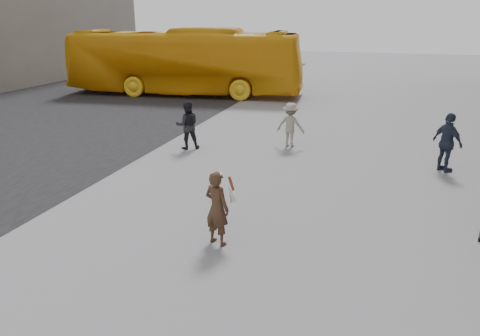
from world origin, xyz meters
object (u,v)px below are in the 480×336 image
(pedestrian_b, at_px, (291,125))
(pedestrian_c, at_px, (447,143))
(pedestrian_a, at_px, (187,125))
(bus, at_px, (185,62))
(woman, at_px, (217,207))

(pedestrian_b, height_order, pedestrian_c, pedestrian_c)
(pedestrian_a, xyz_separation_m, pedestrian_c, (8.09, -0.00, 0.05))
(bus, bearing_deg, pedestrian_b, -144.71)
(woman, height_order, pedestrian_c, pedestrian_c)
(pedestrian_a, height_order, pedestrian_b, pedestrian_a)
(pedestrian_a, bearing_deg, pedestrian_c, 151.50)
(pedestrian_b, bearing_deg, pedestrian_a, 28.03)
(bus, distance_m, pedestrian_c, 16.42)
(bus, height_order, pedestrian_b, bus)
(woman, bearing_deg, pedestrian_c, -107.48)
(pedestrian_a, height_order, pedestrian_c, pedestrian_c)
(pedestrian_c, bearing_deg, pedestrian_a, 48.34)
(pedestrian_b, relative_size, pedestrian_c, 0.88)
(pedestrian_a, relative_size, pedestrian_c, 0.94)
(woman, distance_m, pedestrian_b, 7.51)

